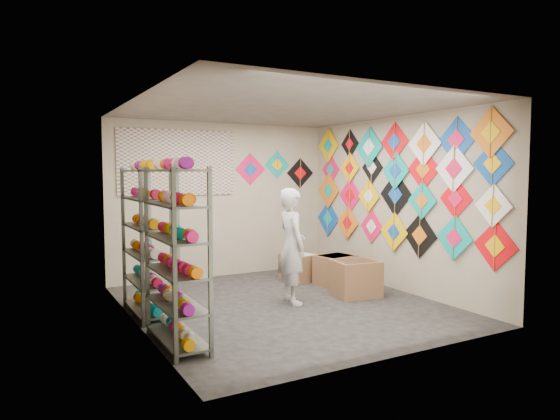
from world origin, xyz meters
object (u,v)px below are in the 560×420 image
shelf_rack_front (176,257)px  shopkeeper (292,246)px  carton_b (336,270)px  shelf_rack_back (146,242)px  carton_c (299,267)px  carton_a (356,278)px

shelf_rack_front → shopkeeper: size_ratio=1.17×
carton_b → shelf_rack_back: bearing=173.8°
carton_c → shelf_rack_back: bearing=-174.5°
carton_a → carton_b: size_ratio=1.08×
shelf_rack_front → shopkeeper: shelf_rack_front is taller
shelf_rack_front → carton_a: bearing=14.6°
shelf_rack_front → carton_a: size_ratio=2.97×
carton_a → carton_c: bearing=107.8°
shelf_rack_front → carton_c: 3.51m
carton_a → carton_c: carton_a is taller
carton_b → carton_c: 0.66m
carton_a → shelf_rack_back: bearing=178.3°
shopkeeper → carton_c: bearing=-27.3°
shelf_rack_back → carton_a: size_ratio=2.97×
carton_b → carton_a: bearing=-113.3°
shelf_rack_front → shopkeeper: bearing=24.8°
carton_a → shopkeeper: bearing=-178.3°
shopkeeper → carton_a: 1.17m
shelf_rack_front → shopkeeper: 2.13m
shopkeeper → carton_a: size_ratio=2.54×
shopkeeper → carton_c: shopkeeper is taller
shelf_rack_back → shopkeeper: shelf_rack_back is taller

